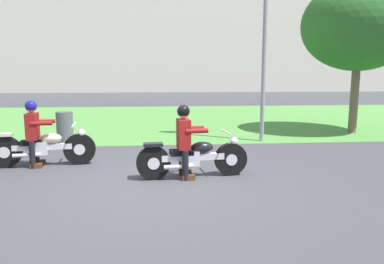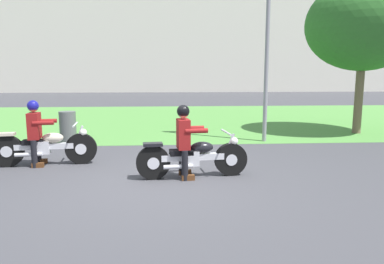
{
  "view_description": "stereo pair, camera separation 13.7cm",
  "coord_description": "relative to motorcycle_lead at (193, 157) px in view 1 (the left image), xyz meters",
  "views": [
    {
      "loc": [
        0.06,
        -6.27,
        1.97
      ],
      "look_at": [
        0.64,
        0.62,
        0.85
      ],
      "focal_mm": 33.72,
      "sensor_mm": 36.0,
      "label": 1
    },
    {
      "loc": [
        0.19,
        -6.28,
        1.97
      ],
      "look_at": [
        0.64,
        0.62,
        0.85
      ],
      "focal_mm": 33.72,
      "sensor_mm": 36.0,
      "label": 2
    }
  ],
  "objects": [
    {
      "name": "trash_can",
      "position": [
        -3.27,
        3.44,
        0.08
      ],
      "size": [
        0.45,
        0.45,
        0.94
      ],
      "primitive_type": "cylinder",
      "color": "#595E5B",
      "rests_on": "ground"
    },
    {
      "name": "streetlight_pole",
      "position": [
        2.46,
        3.61,
        3.52
      ],
      "size": [
        0.96,
        0.2,
        6.34
      ],
      "color": "gray",
      "rests_on": "ground"
    },
    {
      "name": "motorcycle_follow",
      "position": [
        -3.14,
        1.13,
        0.02
      ],
      "size": [
        2.2,
        0.66,
        0.9
      ],
      "rotation": [
        0.0,
        0.0,
        0.11
      ],
      "color": "black",
      "rests_on": "ground"
    },
    {
      "name": "rider_follow",
      "position": [
        -3.31,
        1.11,
        0.44
      ],
      "size": [
        0.58,
        0.5,
        1.42
      ],
      "rotation": [
        0.0,
        0.0,
        0.11
      ],
      "color": "black",
      "rests_on": "ground"
    },
    {
      "name": "tree_roadside",
      "position": [
        5.83,
        4.85,
        3.13
      ],
      "size": [
        3.68,
        3.68,
        5.0
      ],
      "color": "brown",
      "rests_on": "ground"
    },
    {
      "name": "rider_lead",
      "position": [
        -0.17,
        -0.02,
        0.43
      ],
      "size": [
        0.58,
        0.5,
        1.4
      ],
      "rotation": [
        0.0,
        0.0,
        0.11
      ],
      "color": "black",
      "rests_on": "ground"
    },
    {
      "name": "stadium_facade",
      "position": [
        -5.21,
        36.06,
        5.88
      ],
      "size": [
        62.99,
        8.0,
        12.55
      ],
      "primitive_type": "cube",
      "color": "silver",
      "rests_on": "ground"
    },
    {
      "name": "ground",
      "position": [
        -0.65,
        -0.41,
        -0.39
      ],
      "size": [
        120.0,
        120.0,
        0.0
      ],
      "primitive_type": "plane",
      "color": "#424247"
    },
    {
      "name": "motorcycle_lead",
      "position": [
        0.0,
        0.0,
        0.0
      ],
      "size": [
        2.15,
        0.66,
        0.88
      ],
      "rotation": [
        0.0,
        0.0,
        0.11
      ],
      "color": "black",
      "rests_on": "ground"
    },
    {
      "name": "grass_verge",
      "position": [
        -0.65,
        9.19,
        -0.39
      ],
      "size": [
        60.0,
        12.0,
        0.01
      ],
      "primitive_type": "cube",
      "color": "#549342",
      "rests_on": "ground"
    }
  ]
}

